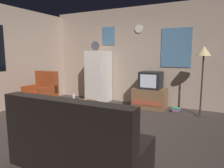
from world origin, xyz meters
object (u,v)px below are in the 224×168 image
object	(u,v)px
tv_stand	(150,98)
standing_lamp	(204,56)
couch	(77,144)
remote_control	(83,102)
armchair	(42,95)
coffee_table	(81,113)
wine_glass	(74,97)
crt_tv	(151,80)
book_stack	(176,110)
mug_ceramic_white	(85,102)
fridge	(99,76)

from	to	relation	value
tv_stand	standing_lamp	size ratio (longest dim) A/B	0.53
couch	remote_control	bearing A→B (deg)	122.86
tv_stand	armchair	xyz separation A→B (m)	(-2.50, -1.32, 0.08)
tv_stand	coffee_table	world-z (taller)	tv_stand
wine_glass	standing_lamp	bearing A→B (deg)	35.76
crt_tv	book_stack	size ratio (longest dim) A/B	2.50
crt_tv	coffee_table	distance (m)	2.12
tv_stand	wine_glass	world-z (taller)	wine_glass
mug_ceramic_white	book_stack	bearing A→B (deg)	52.17
fridge	book_stack	distance (m)	2.39
crt_tv	standing_lamp	distance (m)	1.38
fridge	standing_lamp	distance (m)	2.89
standing_lamp	book_stack	bearing A→B (deg)	177.40
crt_tv	couch	bearing A→B (deg)	-89.57
fridge	tv_stand	world-z (taller)	fridge
coffee_table	mug_ceramic_white	xyz separation A→B (m)	(0.17, -0.08, 0.27)
fridge	tv_stand	size ratio (longest dim) A/B	2.11
mug_ceramic_white	couch	size ratio (longest dim) A/B	0.05
standing_lamp	mug_ceramic_white	xyz separation A→B (m)	(-1.95, -1.79, -0.87)
fridge	coffee_table	bearing A→B (deg)	-69.50
crt_tv	armchair	distance (m)	2.88
armchair	crt_tv	bearing A→B (deg)	27.57
standing_lamp	remote_control	world-z (taller)	standing_lamp
standing_lamp	couch	size ratio (longest dim) A/B	0.94
wine_glass	couch	bearing A→B (deg)	-51.12
remote_control	couch	size ratio (longest dim) A/B	0.09
fridge	remote_control	distance (m)	2.06
mug_ceramic_white	remote_control	size ratio (longest dim) A/B	0.60
wine_glass	book_stack	distance (m)	2.50
mug_ceramic_white	armchair	world-z (taller)	armchair
fridge	remote_control	xyz separation A→B (m)	(0.76, -1.89, -0.30)
armchair	remote_control	bearing A→B (deg)	-17.88
tv_stand	crt_tv	distance (m)	0.48
mug_ceramic_white	couch	bearing A→B (deg)	-59.37
tv_stand	couch	distance (m)	3.20
remote_control	couch	xyz separation A→B (m)	(0.86, -1.34, -0.14)
mug_ceramic_white	remote_control	world-z (taller)	mug_ceramic_white
standing_lamp	wine_glass	xyz separation A→B (m)	(-2.32, -1.67, -0.84)
coffee_table	wine_glass	xyz separation A→B (m)	(-0.20, 0.04, 0.30)
standing_lamp	armchair	bearing A→B (deg)	-162.51
coffee_table	wine_glass	bearing A→B (deg)	168.45
fridge	couch	world-z (taller)	fridge
coffee_table	remote_control	bearing A→B (deg)	-12.32
armchair	book_stack	size ratio (longest dim) A/B	4.45
fridge	standing_lamp	bearing A→B (deg)	-3.43
standing_lamp	book_stack	distance (m)	1.41
armchair	couch	xyz separation A→B (m)	(2.55, -1.88, -0.03)
coffee_table	remote_control	size ratio (longest dim) A/B	4.80
couch	book_stack	distance (m)	3.17
standing_lamp	coffee_table	distance (m)	2.95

